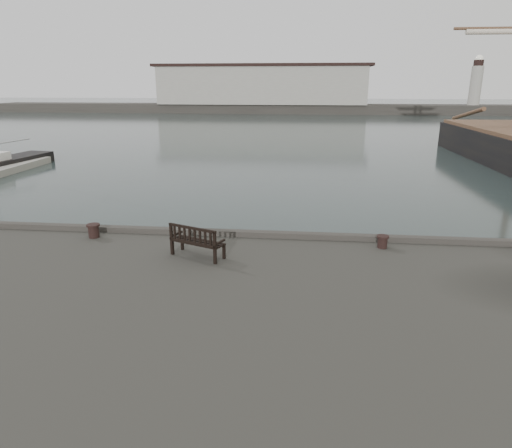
{
  "coord_description": "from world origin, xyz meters",
  "views": [
    {
      "loc": [
        2.55,
        -14.36,
        6.4
      ],
      "look_at": [
        1.01,
        -0.5,
        2.1
      ],
      "focal_mm": 32.0,
      "sensor_mm": 36.0,
      "label": 1
    }
  ],
  "objects": [
    {
      "name": "ground",
      "position": [
        0.0,
        0.0,
        0.0
      ],
      "size": [
        400.0,
        400.0,
        0.0
      ],
      "primitive_type": "plane",
      "color": "black",
      "rests_on": "ground"
    },
    {
      "name": "breakwater",
      "position": [
        -4.56,
        92.0,
        4.3
      ],
      "size": [
        140.0,
        9.5,
        12.2
      ],
      "color": "#383530",
      "rests_on": "ground"
    },
    {
      "name": "bench",
      "position": [
        -0.52,
        -2.18,
        1.86
      ],
      "size": [
        1.72,
        1.15,
        0.94
      ],
      "rotation": [
        0.0,
        0.0,
        -0.4
      ],
      "color": "black",
      "rests_on": "quay"
    },
    {
      "name": "bollard_left",
      "position": [
        -4.32,
        -0.83,
        1.78
      ],
      "size": [
        0.49,
        0.49,
        0.45
      ],
      "primitive_type": "cylinder",
      "rotation": [
        0.0,
        0.0,
        0.15
      ],
      "color": "black",
      "rests_on": "quay"
    },
    {
      "name": "bollard_right",
      "position": [
        4.95,
        -0.8,
        1.76
      ],
      "size": [
        0.39,
        0.39,
        0.39
      ],
      "primitive_type": "cylinder",
      "rotation": [
        0.0,
        0.0,
        -0.05
      ],
      "color": "black",
      "rests_on": "quay"
    }
  ]
}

